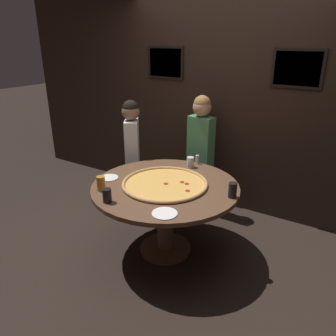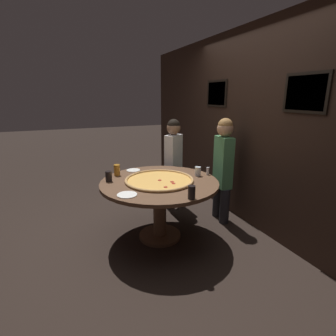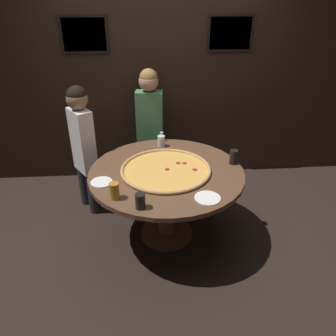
{
  "view_description": "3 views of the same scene",
  "coord_description": "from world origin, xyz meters",
  "px_view_note": "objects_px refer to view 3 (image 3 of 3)",
  "views": [
    {
      "loc": [
        1.53,
        -2.39,
        2.05
      ],
      "look_at": [
        0.05,
        -0.03,
        0.93
      ],
      "focal_mm": 35.0,
      "sensor_mm": 36.0,
      "label": 1
    },
    {
      "loc": [
        2.77,
        -1.05,
        1.73
      ],
      "look_at": [
        0.07,
        0.08,
        0.91
      ],
      "focal_mm": 28.0,
      "sensor_mm": 36.0,
      "label": 2
    },
    {
      "loc": [
        -0.17,
        -2.58,
        2.19
      ],
      "look_at": [
        0.01,
        -0.01,
        0.77
      ],
      "focal_mm": 35.0,
      "sensor_mm": 36.0,
      "label": 3
    }
  ],
  "objects_px": {
    "diner_side_right": "(83,144)",
    "white_plate_right_side": "(208,198)",
    "drink_cup_front_edge": "(234,157)",
    "giant_pizza": "(166,169)",
    "condiment_shaker": "(162,136)",
    "drink_cup_centre_back": "(161,141)",
    "dining_table": "(166,185)",
    "white_plate_far_back": "(102,182)",
    "diner_side_left": "(150,124)",
    "drink_cup_near_right": "(114,191)",
    "drink_cup_beside_pizza": "(140,201)"
  },
  "relations": [
    {
      "from": "giant_pizza",
      "to": "white_plate_far_back",
      "type": "height_order",
      "value": "giant_pizza"
    },
    {
      "from": "drink_cup_near_right",
      "to": "diner_side_left",
      "type": "xyz_separation_m",
      "value": [
        0.31,
        1.39,
        0.01
      ]
    },
    {
      "from": "white_plate_far_back",
      "to": "diner_side_right",
      "type": "relative_size",
      "value": 0.13
    },
    {
      "from": "drink_cup_centre_back",
      "to": "drink_cup_beside_pizza",
      "type": "height_order",
      "value": "drink_cup_beside_pizza"
    },
    {
      "from": "drink_cup_centre_back",
      "to": "white_plate_right_side",
      "type": "bearing_deg",
      "value": -72.69
    },
    {
      "from": "diner_side_right",
      "to": "condiment_shaker",
      "type": "bearing_deg",
      "value": -115.37
    },
    {
      "from": "giant_pizza",
      "to": "white_plate_right_side",
      "type": "height_order",
      "value": "giant_pizza"
    },
    {
      "from": "dining_table",
      "to": "diner_side_left",
      "type": "distance_m",
      "value": 1.01
    },
    {
      "from": "white_plate_far_back",
      "to": "diner_side_right",
      "type": "xyz_separation_m",
      "value": [
        -0.26,
        0.71,
        0.04
      ]
    },
    {
      "from": "dining_table",
      "to": "diner_side_right",
      "type": "relative_size",
      "value": 1.01
    },
    {
      "from": "giant_pizza",
      "to": "drink_cup_near_right",
      "type": "xyz_separation_m",
      "value": [
        -0.43,
        -0.42,
        0.06
      ]
    },
    {
      "from": "white_plate_right_side",
      "to": "white_plate_far_back",
      "type": "height_order",
      "value": "same"
    },
    {
      "from": "giant_pizza",
      "to": "white_plate_right_side",
      "type": "relative_size",
      "value": 3.96
    },
    {
      "from": "white_plate_right_side",
      "to": "diner_side_right",
      "type": "xyz_separation_m",
      "value": [
        -1.12,
        1.02,
        0.04
      ]
    },
    {
      "from": "drink_cup_centre_back",
      "to": "diner_side_left",
      "type": "bearing_deg",
      "value": 103.3
    },
    {
      "from": "drink_cup_near_right",
      "to": "condiment_shaker",
      "type": "distance_m",
      "value": 1.16
    },
    {
      "from": "drink_cup_front_edge",
      "to": "drink_cup_centre_back",
      "type": "height_order",
      "value": "drink_cup_front_edge"
    },
    {
      "from": "drink_cup_front_edge",
      "to": "white_plate_right_side",
      "type": "height_order",
      "value": "drink_cup_front_edge"
    },
    {
      "from": "dining_table",
      "to": "white_plate_right_side",
      "type": "xyz_separation_m",
      "value": [
        0.29,
        -0.47,
        0.16
      ]
    },
    {
      "from": "white_plate_far_back",
      "to": "diner_side_left",
      "type": "relative_size",
      "value": 0.13
    },
    {
      "from": "drink_cup_near_right",
      "to": "drink_cup_front_edge",
      "type": "relative_size",
      "value": 1.01
    },
    {
      "from": "white_plate_right_side",
      "to": "diner_side_left",
      "type": "bearing_deg",
      "value": 106.07
    },
    {
      "from": "drink_cup_front_edge",
      "to": "white_plate_right_side",
      "type": "xyz_separation_m",
      "value": [
        -0.34,
        -0.56,
        -0.06
      ]
    },
    {
      "from": "diner_side_right",
      "to": "giant_pizza",
      "type": "bearing_deg",
      "value": -157.33
    },
    {
      "from": "white_plate_right_side",
      "to": "drink_cup_beside_pizza",
      "type": "bearing_deg",
      "value": -170.58
    },
    {
      "from": "drink_cup_near_right",
      "to": "white_plate_far_back",
      "type": "xyz_separation_m",
      "value": [
        -0.13,
        0.25,
        -0.06
      ]
    },
    {
      "from": "giant_pizza",
      "to": "condiment_shaker",
      "type": "distance_m",
      "value": 0.66
    },
    {
      "from": "white_plate_right_side",
      "to": "giant_pizza",
      "type": "bearing_deg",
      "value": 122.27
    },
    {
      "from": "diner_side_right",
      "to": "white_plate_right_side",
      "type": "bearing_deg",
      "value": -166.02
    },
    {
      "from": "giant_pizza",
      "to": "diner_side_right",
      "type": "distance_m",
      "value": 0.98
    },
    {
      "from": "drink_cup_centre_back",
      "to": "white_plate_far_back",
      "type": "height_order",
      "value": "drink_cup_centre_back"
    },
    {
      "from": "condiment_shaker",
      "to": "dining_table",
      "type": "bearing_deg",
      "value": -89.53
    },
    {
      "from": "dining_table",
      "to": "white_plate_right_side",
      "type": "distance_m",
      "value": 0.57
    },
    {
      "from": "drink_cup_front_edge",
      "to": "drink_cup_centre_back",
      "type": "bearing_deg",
      "value": 146.47
    },
    {
      "from": "white_plate_right_side",
      "to": "white_plate_far_back",
      "type": "relative_size",
      "value": 1.12
    },
    {
      "from": "white_plate_right_side",
      "to": "diner_side_right",
      "type": "relative_size",
      "value": 0.15
    },
    {
      "from": "dining_table",
      "to": "white_plate_far_back",
      "type": "height_order",
      "value": "white_plate_far_back"
    },
    {
      "from": "drink_cup_beside_pizza",
      "to": "drink_cup_front_edge",
      "type": "bearing_deg",
      "value": 36.83
    },
    {
      "from": "white_plate_right_side",
      "to": "drink_cup_centre_back",
      "type": "bearing_deg",
      "value": 107.31
    },
    {
      "from": "white_plate_far_back",
      "to": "drink_cup_near_right",
      "type": "bearing_deg",
      "value": -62.22
    },
    {
      "from": "giant_pizza",
      "to": "diner_side_right",
      "type": "relative_size",
      "value": 0.59
    },
    {
      "from": "drink_cup_centre_back",
      "to": "condiment_shaker",
      "type": "relative_size",
      "value": 1.19
    },
    {
      "from": "giant_pizza",
      "to": "drink_cup_near_right",
      "type": "height_order",
      "value": "drink_cup_near_right"
    },
    {
      "from": "dining_table",
      "to": "white_plate_right_side",
      "type": "relative_size",
      "value": 6.78
    },
    {
      "from": "condiment_shaker",
      "to": "diner_side_right",
      "type": "xyz_separation_m",
      "value": [
        -0.82,
        -0.12,
        -0.0
      ]
    },
    {
      "from": "condiment_shaker",
      "to": "diner_side_left",
      "type": "relative_size",
      "value": 0.07
    },
    {
      "from": "giant_pizza",
      "to": "white_plate_far_back",
      "type": "distance_m",
      "value": 0.58
    },
    {
      "from": "giant_pizza",
      "to": "dining_table",
      "type": "bearing_deg",
      "value": -36.67
    },
    {
      "from": "condiment_shaker",
      "to": "diner_side_right",
      "type": "relative_size",
      "value": 0.07
    },
    {
      "from": "drink_cup_near_right",
      "to": "drink_cup_front_edge",
      "type": "bearing_deg",
      "value": 25.44
    }
  ]
}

